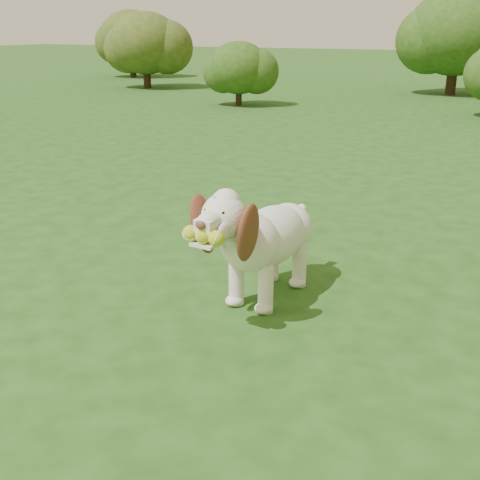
% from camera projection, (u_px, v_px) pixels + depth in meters
% --- Properties ---
extents(ground, '(80.00, 80.00, 0.00)m').
position_uv_depth(ground, '(213.00, 282.00, 3.76)').
color(ground, '#1E3F12').
rests_on(ground, ground).
extents(dog, '(0.43, 1.15, 0.75)m').
position_uv_depth(dog, '(262.00, 235.00, 3.37)').
color(dog, silver).
rests_on(dog, ground).
extents(shrub_a, '(1.20, 1.20, 1.24)m').
position_uv_depth(shrub_a, '(239.00, 68.00, 11.87)').
color(shrub_a, '#382314').
rests_on(shrub_a, ground).
extents(shrub_g, '(1.93, 1.93, 2.00)m').
position_uv_depth(shrub_g, '(131.00, 38.00, 18.50)').
color(shrub_g, '#382314').
rests_on(shrub_g, ground).
extents(shrub_i, '(2.27, 2.27, 2.35)m').
position_uv_depth(shrub_i, '(457.00, 32.00, 13.58)').
color(shrub_i, '#382314').
rests_on(shrub_i, ground).
extents(shrub_e, '(1.81, 1.81, 1.88)m').
position_uv_depth(shrub_e, '(145.00, 43.00, 15.19)').
color(shrub_e, '#382314').
rests_on(shrub_e, ground).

